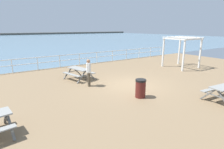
{
  "coord_description": "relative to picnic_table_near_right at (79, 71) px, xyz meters",
  "views": [
    {
      "loc": [
        -7.19,
        -8.43,
        3.48
      ],
      "look_at": [
        -1.3,
        0.24,
        0.8
      ],
      "focal_mm": 29.47,
      "sensor_mm": 36.0,
      "label": 1
    }
  ],
  "objects": [
    {
      "name": "visitor",
      "position": [
        -0.15,
        -1.79,
        0.36
      ],
      "size": [
        0.31,
        0.51,
        1.66
      ],
      "rotation": [
        0.0,
        0.0,
        2.84
      ],
      "color": "#4C4233",
      "rests_on": "ground"
    },
    {
      "name": "distant_shoreline",
      "position": [
        2.16,
        92.69,
        -0.58
      ],
      "size": [
        142.0,
        6.0,
        1.8
      ],
      "primitive_type": "cube",
      "color": "#4C4C47",
      "rests_on": "ground"
    },
    {
      "name": "lattice_pergola",
      "position": [
        9.21,
        -1.48,
        1.41
      ],
      "size": [
        2.54,
        2.66,
        2.7
      ],
      "rotation": [
        0.0,
        0.0,
        -0.05
      ],
      "color": "white",
      "rests_on": "ground"
    },
    {
      "name": "picnic_table_near_right",
      "position": [
        0.0,
        0.0,
        0.0
      ],
      "size": [
        1.86,
        2.09,
        0.8
      ],
      "rotation": [
        0.0,
        0.0,
        1.79
      ],
      "color": "gray",
      "rests_on": "ground"
    },
    {
      "name": "seaward_railing",
      "position": [
        2.16,
        4.69,
        0.17
      ],
      "size": [
        23.07,
        0.07,
        1.08
      ],
      "color": "white",
      "rests_on": "ground"
    },
    {
      "name": "litter_bin",
      "position": [
        1.17,
        -4.94,
        -0.1
      ],
      "size": [
        0.55,
        0.55,
        0.95
      ],
      "color": "#591E19",
      "rests_on": "ground"
    },
    {
      "name": "ground_plane",
      "position": [
        2.16,
        -3.06,
        -0.68
      ],
      "size": [
        30.0,
        24.0,
        0.2
      ],
      "primitive_type": "cube",
      "color": "#846B4C"
    },
    {
      "name": "sea_band",
      "position": [
        2.16,
        49.69,
        -0.58
      ],
      "size": [
        142.0,
        90.0,
        0.01
      ],
      "primitive_type": "cube",
      "color": "slate",
      "rests_on": "ground"
    }
  ]
}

